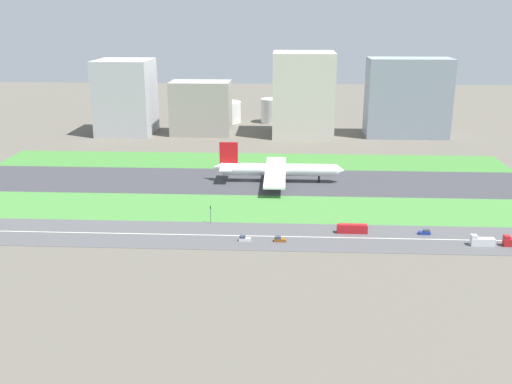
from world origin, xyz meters
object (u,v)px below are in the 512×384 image
Objects in this scene: airliner at (276,170)px; terminal_building at (126,97)px; bus_0 at (352,229)px; office_tower at (303,94)px; fuel_tank_west at (224,112)px; car_2 at (244,239)px; hangar_building at (201,108)px; cargo_warehouse at (408,98)px; truck_1 at (482,241)px; car_0 at (280,239)px; fuel_tank_east at (309,114)px; traffic_light at (211,213)px; car_4 at (425,232)px; fuel_tank_centre at (272,111)px.

airliner is 155.76m from terminal_building.
bus_0 is at bearing -65.94° from airliner.
office_tower is 2.19× the size of fuel_tank_west.
bus_0 is 41.86m from car_2.
bus_0 is 200.87m from hangar_building.
airliner is at bearing -65.02° from hangar_building.
office_tower is (-14.49, 182.00, 25.82)m from bus_0.
office_tower is 1.02× the size of cargo_warehouse.
car_0 is at bearing -0.00° from truck_1.
fuel_tank_east reaches higher than car_0.
truck_1 is 193.73m from cargo_warehouse.
car_2 is at bearing -50.78° from traffic_light.
fuel_tank_west reaches higher than car_4.
cargo_warehouse is (9.13, 192.00, 24.14)m from truck_1.
office_tower is 50.06m from fuel_tank_east.
cargo_warehouse is 2.14× the size of fuel_tank_west.
fuel_tank_centre is (-81.83, 237.00, 7.29)m from truck_1.
bus_0 is 0.23× the size of terminal_building.
car_2 is at bearing -116.39° from cargo_warehouse.
hangar_building is (-53.10, 114.00, 11.66)m from airliner.
truck_1 is (75.86, -78.00, -4.56)m from airliner.
traffic_light is at bearing -80.81° from hangar_building.
fuel_tank_west is 36.20m from fuel_tank_centre.
fuel_tank_west is at bearing 107.71° from bus_0.
terminal_building is (-79.52, 174.01, 20.62)m from traffic_light.
fuel_tank_east is at bearing -94.66° from car_0.
truck_1 is 0.39× the size of fuel_tank_east.
fuel_tank_centre is (-63.83, 227.00, 8.04)m from car_4.
fuel_tank_west is 1.41× the size of fuel_tank_centre.
car_0 is (-55.07, -10.00, 0.00)m from car_4.
hangar_building is at bearing -77.43° from car_2.
office_tower reaches higher than fuel_tank_east.
fuel_tank_east reaches higher than traffic_light.
terminal_building is at bearing -60.81° from car_0.
terminal_building is at bearing 180.00° from cargo_warehouse.
airliner is 126.30m from hangar_building.
cargo_warehouse reaches higher than bus_0.
terminal_building reaches higher than car_0.
hangar_building is 88.37m from fuel_tank_east.
car_0 and car_2 have the same top height.
hangar_building is 47.43m from fuel_tank_west.
terminal_building reaches higher than car_4.
cargo_warehouse is 3.01× the size of fuel_tank_centre.
bus_0 is at bearing -8.22° from traffic_light.
airliner reaches higher than traffic_light.
fuel_tank_east is (19.32, 237.00, 5.69)m from car_0.
car_0 is 241.32m from fuel_tank_west.
fuel_tank_east is (126.59, 45.00, -18.30)m from terminal_building.
airliner is 9.03× the size of traffic_light.
hangar_building is at bearing -136.33° from fuel_tank_centre.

